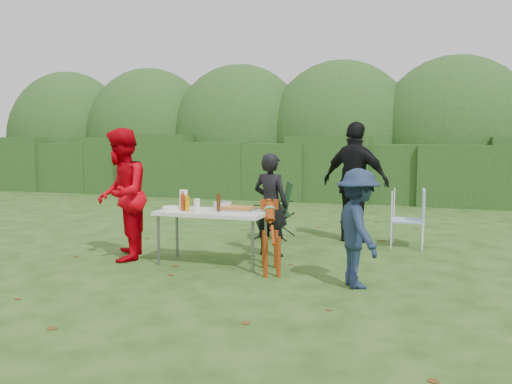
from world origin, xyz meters
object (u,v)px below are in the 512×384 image
(person_black_puffy, at_px, (356,182))
(child, at_px, (358,228))
(person_red_jacket, at_px, (121,194))
(paper_towel_roll, at_px, (184,199))
(person_cook, at_px, (271,205))
(mustard_bottle, at_px, (187,204))
(lawn_chair, at_px, (408,218))
(camping_chair, at_px, (274,210))
(ketchup_bottle, at_px, (183,203))
(folding_table, at_px, (212,215))
(dog, at_px, (271,239))
(beer_bottle, at_px, (219,203))

(person_black_puffy, xyz_separation_m, child, (0.41, -2.71, -0.30))
(person_red_jacket, distance_m, paper_towel_roll, 0.88)
(person_cook, height_order, paper_towel_roll, person_cook)
(mustard_bottle, bearing_deg, person_black_puffy, 50.27)
(person_red_jacket, distance_m, lawn_chair, 4.43)
(child, height_order, camping_chair, child)
(person_cook, xyz_separation_m, ketchup_bottle, (-1.00, -0.84, 0.09))
(person_red_jacket, distance_m, mustard_bottle, 1.02)
(camping_chair, bearing_deg, lawn_chair, 160.96)
(person_black_puffy, height_order, camping_chair, person_black_puffy)
(child, xyz_separation_m, ketchup_bottle, (-2.44, 0.41, 0.16))
(person_red_jacket, height_order, camping_chair, person_red_jacket)
(folding_table, distance_m, person_cook, 0.97)
(person_red_jacket, xyz_separation_m, dog, (2.23, -0.04, -0.50))
(person_cook, bearing_deg, ketchup_bottle, 54.40)
(person_red_jacket, distance_m, camping_chair, 2.72)
(person_black_puffy, xyz_separation_m, paper_towel_roll, (-2.13, -2.08, -0.13))
(beer_bottle, bearing_deg, dog, -12.99)
(folding_table, distance_m, camping_chair, 2.03)
(person_red_jacket, height_order, beer_bottle, person_red_jacket)
(folding_table, distance_m, ketchup_bottle, 0.44)
(folding_table, relative_size, ketchup_bottle, 6.82)
(person_red_jacket, relative_size, person_black_puffy, 0.94)
(child, height_order, dog, child)
(child, distance_m, beer_bottle, 2.02)
(person_red_jacket, bearing_deg, camping_chair, 119.13)
(dog, xyz_separation_m, camping_chair, (-0.62, 2.19, 0.06))
(dog, bearing_deg, mustard_bottle, 67.14)
(person_cook, relative_size, beer_bottle, 6.31)
(person_black_puffy, xyz_separation_m, ketchup_bottle, (-2.03, -2.30, -0.15))
(mustard_bottle, bearing_deg, beer_bottle, 16.98)
(ketchup_bottle, distance_m, paper_towel_roll, 0.24)
(person_cook, xyz_separation_m, mustard_bottle, (-0.92, -0.88, 0.08))
(ketchup_bottle, bearing_deg, lawn_chair, 36.54)
(person_cook, height_order, camping_chair, person_cook)
(lawn_chair, bearing_deg, person_red_jacket, 26.92)
(person_red_jacket, xyz_separation_m, child, (3.38, -0.35, -0.24))
(person_black_puffy, distance_m, paper_towel_roll, 2.98)
(folding_table, relative_size, dog, 1.62)
(folding_table, bearing_deg, person_cook, 50.86)
(beer_bottle, distance_m, paper_towel_roll, 0.60)
(person_red_jacket, relative_size, lawn_chair, 2.00)
(camping_chair, distance_m, lawn_chair, 2.21)
(camping_chair, relative_size, mustard_bottle, 4.96)
(person_red_jacket, relative_size, ketchup_bottle, 8.51)
(ketchup_bottle, bearing_deg, child, -9.45)
(dog, xyz_separation_m, lawn_chair, (1.59, 2.24, 0.03))
(lawn_chair, relative_size, paper_towel_roll, 3.59)
(child, height_order, ketchup_bottle, child)
(paper_towel_roll, bearing_deg, mustard_bottle, -55.17)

